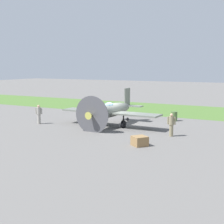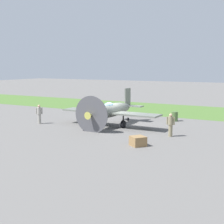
{
  "view_description": "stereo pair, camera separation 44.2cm",
  "coord_description": "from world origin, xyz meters",
  "px_view_note": "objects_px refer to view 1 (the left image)",
  "views": [
    {
      "loc": [
        -13.19,
        25.79,
        5.27
      ],
      "look_at": [
        0.66,
        0.28,
        1.21
      ],
      "focal_mm": 53.65,
      "sensor_mm": 36.0,
      "label": 1
    },
    {
      "loc": [
        -13.58,
        25.57,
        5.27
      ],
      "look_at": [
        0.66,
        0.28,
        1.21
      ],
      "focal_mm": 53.65,
      "sensor_mm": 36.0,
      "label": 2
    }
  ],
  "objects_px": {
    "ground_crew_mechanic": "(39,114)",
    "supply_crate": "(140,141)",
    "ground_crew_chief": "(171,124)",
    "fuel_drum": "(174,116)",
    "airplane_lead": "(111,110)"
  },
  "relations": [
    {
      "from": "ground_crew_mechanic",
      "to": "fuel_drum",
      "type": "relative_size",
      "value": 1.92
    },
    {
      "from": "airplane_lead",
      "to": "supply_crate",
      "type": "height_order",
      "value": "airplane_lead"
    },
    {
      "from": "fuel_drum",
      "to": "supply_crate",
      "type": "relative_size",
      "value": 1.0
    },
    {
      "from": "ground_crew_chief",
      "to": "supply_crate",
      "type": "relative_size",
      "value": 1.92
    },
    {
      "from": "ground_crew_chief",
      "to": "fuel_drum",
      "type": "distance_m",
      "value": 7.15
    },
    {
      "from": "ground_crew_mechanic",
      "to": "supply_crate",
      "type": "distance_m",
      "value": 11.92
    },
    {
      "from": "supply_crate",
      "to": "airplane_lead",
      "type": "bearing_deg",
      "value": -46.96
    },
    {
      "from": "airplane_lead",
      "to": "ground_crew_chief",
      "type": "distance_m",
      "value": 6.27
    },
    {
      "from": "ground_crew_chief",
      "to": "ground_crew_mechanic",
      "type": "xyz_separation_m",
      "value": [
        12.3,
        0.53,
        0.0
      ]
    },
    {
      "from": "fuel_drum",
      "to": "supply_crate",
      "type": "distance_m",
      "value": 10.77
    },
    {
      "from": "airplane_lead",
      "to": "supply_crate",
      "type": "distance_m",
      "value": 7.64
    },
    {
      "from": "supply_crate",
      "to": "ground_crew_chief",
      "type": "bearing_deg",
      "value": -102.69
    },
    {
      "from": "fuel_drum",
      "to": "ground_crew_chief",
      "type": "bearing_deg",
      "value": 106.37
    },
    {
      "from": "airplane_lead",
      "to": "fuel_drum",
      "type": "xyz_separation_m",
      "value": [
        -4.02,
        -5.18,
        -0.92
      ]
    },
    {
      "from": "ground_crew_mechanic",
      "to": "ground_crew_chief",
      "type": "bearing_deg",
      "value": 154.42
    }
  ]
}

